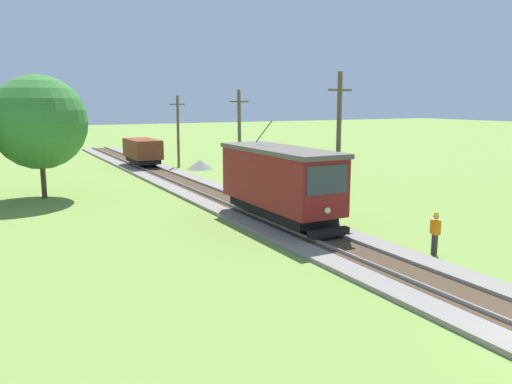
{
  "coord_description": "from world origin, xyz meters",
  "views": [
    {
      "loc": [
        -12.68,
        -6.58,
        6.06
      ],
      "look_at": [
        -0.42,
        16.39,
        1.38
      ],
      "focal_mm": 35.46,
      "sensor_mm": 36.0,
      "label": 1
    }
  ],
  "objects": [
    {
      "name": "track_worker",
      "position": [
        2.76,
        7.23,
        0.98
      ],
      "size": [
        0.31,
        0.42,
        1.78
      ],
      "rotation": [
        0.0,
        0.0,
        2.95
      ],
      "color": "#38332D",
      "rests_on": "ground"
    },
    {
      "name": "tree_right_near",
      "position": [
        -9.69,
        27.53,
        4.78
      ],
      "size": [
        5.82,
        5.82,
        7.69
      ],
      "color": "#4C3823",
      "rests_on": "ground"
    },
    {
      "name": "gravel_pile",
      "position": [
        4.29,
        35.96,
        0.42
      ],
      "size": [
        2.51,
        2.51,
        0.85
      ],
      "primitive_type": "cone",
      "color": "gray",
      "rests_on": "ground"
    },
    {
      "name": "utility_pole_far",
      "position": [
        3.01,
        38.08,
        3.39
      ],
      "size": [
        1.4,
        0.36,
        6.59
      ],
      "color": "brown",
      "rests_on": "ground"
    },
    {
      "name": "utility_pole_near_tram",
      "position": [
        3.01,
        13.96,
        3.86
      ],
      "size": [
        1.4,
        0.29,
        7.52
      ],
      "color": "brown",
      "rests_on": "ground"
    },
    {
      "name": "red_tram",
      "position": [
        0.0,
        14.71,
        2.19
      ],
      "size": [
        2.6,
        8.54,
        4.79
      ],
      "color": "maroon",
      "rests_on": "rail_right"
    },
    {
      "name": "utility_pole_mid",
      "position": [
        3.01,
        25.28,
        3.53
      ],
      "size": [
        1.4,
        0.38,
        6.87
      ],
      "color": "brown",
      "rests_on": "ground"
    },
    {
      "name": "freight_car",
      "position": [
        0.0,
        39.46,
        1.56
      ],
      "size": [
        2.4,
        5.2,
        2.31
      ],
      "color": "brown",
      "rests_on": "rail_right"
    }
  ]
}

